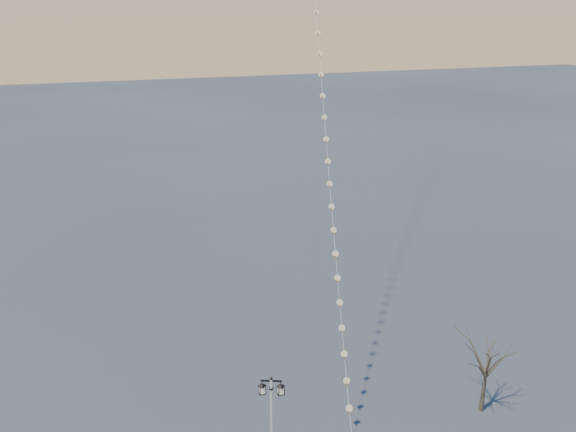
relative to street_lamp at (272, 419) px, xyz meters
name	(u,v)px	position (x,y,z in m)	size (l,w,h in m)	color
street_lamp	(272,419)	(0.00, 0.00, 0.00)	(1.17, 0.71, 4.82)	black
bare_tree	(487,362)	(11.40, 0.45, 0.22)	(2.51, 2.51, 4.17)	#433A28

